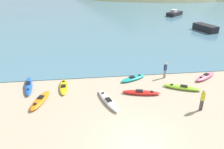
% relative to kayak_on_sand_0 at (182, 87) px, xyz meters
% --- Properties ---
extents(ground_plane, '(400.00, 400.00, 0.00)m').
position_rel_kayak_on_sand_0_xyz_m(ground_plane, '(-5.27, -5.84, -0.16)').
color(ground_plane, tan).
extents(bay_water, '(160.00, 70.00, 0.06)m').
position_rel_kayak_on_sand_0_xyz_m(bay_water, '(-5.27, 38.09, -0.13)').
color(bay_water, teal).
rests_on(bay_water, ground_plane).
extents(kayak_on_sand_0, '(3.17, 1.91, 0.36)m').
position_rel_kayak_on_sand_0_xyz_m(kayak_on_sand_0, '(0.00, 0.00, 0.00)').
color(kayak_on_sand_0, '#8CCC2D').
rests_on(kayak_on_sand_0, ground_plane).
extents(kayak_on_sand_1, '(2.75, 1.83, 0.34)m').
position_rel_kayak_on_sand_0_xyz_m(kayak_on_sand_1, '(-3.84, 2.27, -0.01)').
color(kayak_on_sand_1, teal).
rests_on(kayak_on_sand_1, ground_plane).
extents(kayak_on_sand_2, '(1.72, 3.53, 0.36)m').
position_rel_kayak_on_sand_0_xyz_m(kayak_on_sand_2, '(-6.62, -1.32, 0.00)').
color(kayak_on_sand_2, white).
rests_on(kayak_on_sand_2, ground_plane).
extents(kayak_on_sand_3, '(2.85, 2.14, 0.41)m').
position_rel_kayak_on_sand_0_xyz_m(kayak_on_sand_3, '(3.06, 1.74, 0.02)').
color(kayak_on_sand_3, '#E5668C').
rests_on(kayak_on_sand_3, ground_plane).
extents(kayak_on_sand_4, '(0.92, 2.88, 0.33)m').
position_rel_kayak_on_sand_0_xyz_m(kayak_on_sand_4, '(-10.22, 1.37, -0.02)').
color(kayak_on_sand_4, yellow).
rests_on(kayak_on_sand_4, ground_plane).
extents(kayak_on_sand_5, '(1.29, 3.55, 0.41)m').
position_rel_kayak_on_sand_0_xyz_m(kayak_on_sand_5, '(-13.28, 1.84, 0.02)').
color(kayak_on_sand_5, blue).
rests_on(kayak_on_sand_5, ground_plane).
extents(kayak_on_sand_6, '(3.23, 1.34, 0.34)m').
position_rel_kayak_on_sand_0_xyz_m(kayak_on_sand_6, '(-3.72, -0.42, -0.01)').
color(kayak_on_sand_6, red).
rests_on(kayak_on_sand_6, ground_plane).
extents(kayak_on_sand_7, '(1.57, 3.02, 0.40)m').
position_rel_kayak_on_sand_0_xyz_m(kayak_on_sand_7, '(-11.86, -0.69, 0.02)').
color(kayak_on_sand_7, orange).
rests_on(kayak_on_sand_7, ground_plane).
extents(person_near_foreground, '(0.35, 0.29, 1.71)m').
position_rel_kayak_on_sand_0_xyz_m(person_near_foreground, '(0.08, -3.20, 0.82)').
color(person_near_foreground, '#4C4C4C').
rests_on(person_near_foreground, ground_plane).
extents(person_near_waterline, '(0.32, 0.26, 1.58)m').
position_rel_kayak_on_sand_0_xyz_m(person_near_waterline, '(-0.78, 2.31, 0.75)').
color(person_near_waterline, gray).
rests_on(person_near_waterline, ground_plane).
extents(moored_boat_1, '(2.91, 4.56, 1.07)m').
position_rel_kayak_on_sand_0_xyz_m(moored_boat_1, '(11.99, 18.71, 0.44)').
color(moored_boat_1, black).
rests_on(moored_boat_1, bay_water).
extents(moored_boat_3, '(4.58, 4.34, 1.38)m').
position_rel_kayak_on_sand_0_xyz_m(moored_boat_3, '(12.12, 32.88, 0.38)').
color(moored_boat_3, black).
rests_on(moored_boat_3, bay_water).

